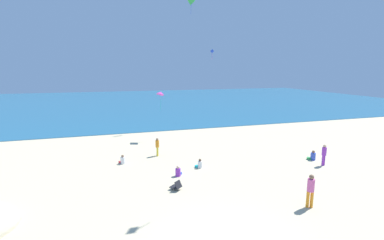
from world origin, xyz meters
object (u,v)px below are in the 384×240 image
(person_4, at_px, (178,172))
(kite_green, at_px, (191,0))
(person_7, at_px, (123,160))
(beach_chair_mid_beach, at_px, (176,186))
(kite_blue, at_px, (212,52))
(person_2, at_px, (311,189))
(kite_magenta, at_px, (161,93))
(person_1, at_px, (312,156))
(person_3, at_px, (200,164))
(person_6, at_px, (157,146))
(person_5, at_px, (324,154))

(person_4, distance_m, kite_green, 21.97)
(person_7, bearing_deg, beach_chair_mid_beach, 175.08)
(beach_chair_mid_beach, bearing_deg, person_7, -13.69)
(kite_blue, bearing_deg, person_7, -129.91)
(person_2, relative_size, person_7, 2.56)
(kite_green, bearing_deg, kite_magenta, -130.43)
(person_1, bearing_deg, person_3, 37.98)
(person_6, relative_size, kite_magenta, 0.75)
(person_7, xyz_separation_m, kite_blue, (12.89, 15.41, 9.07))
(person_1, height_order, kite_blue, kite_blue)
(beach_chair_mid_beach, bearing_deg, person_6, -40.74)
(person_4, bearing_deg, beach_chair_mid_beach, -160.82)
(person_5, relative_size, person_6, 1.07)
(beach_chair_mid_beach, distance_m, person_5, 11.30)
(person_3, height_order, kite_magenta, kite_magenta)
(person_5, height_order, kite_blue, kite_blue)
(person_5, bearing_deg, beach_chair_mid_beach, 77.92)
(person_4, bearing_deg, person_1, -53.55)
(person_6, bearing_deg, person_3, -55.79)
(kite_blue, bearing_deg, person_5, -86.63)
(person_3, relative_size, person_4, 0.94)
(person_1, height_order, person_4, person_1)
(person_2, xyz_separation_m, kite_green, (0.05, 21.43, 13.83))
(person_5, relative_size, kite_green, 0.73)
(person_1, distance_m, kite_blue, 20.87)
(person_7, xyz_separation_m, kite_magenta, (4.14, 6.42, 4.36))
(person_3, distance_m, kite_green, 20.89)
(person_2, distance_m, person_7, 12.95)
(kite_blue, bearing_deg, person_4, -116.61)
(person_1, relative_size, person_3, 1.15)
(beach_chair_mid_beach, distance_m, kite_blue, 24.92)
(beach_chair_mid_beach, distance_m, person_7, 6.19)
(kite_green, bearing_deg, beach_chair_mid_beach, -109.13)
(person_7, height_order, kite_green, kite_green)
(person_6, height_order, kite_green, kite_green)
(kite_magenta, bearing_deg, person_4, -94.14)
(person_2, relative_size, kite_blue, 1.31)
(person_2, distance_m, person_6, 12.13)
(person_2, distance_m, person_4, 8.08)
(person_3, relative_size, person_5, 0.43)
(person_5, distance_m, kite_blue, 21.76)
(person_7, relative_size, kite_green, 0.32)
(person_4, bearing_deg, person_7, 80.27)
(person_4, height_order, kite_blue, kite_blue)
(person_5, xyz_separation_m, kite_blue, (-1.18, 20.03, 8.41))
(person_4, xyz_separation_m, kite_green, (5.47, 15.49, 14.58))
(person_5, bearing_deg, kite_magenta, 25.38)
(kite_green, xyz_separation_m, kite_blue, (3.99, 3.40, -5.53))
(person_4, bearing_deg, kite_magenta, 31.63)
(kite_green, relative_size, kite_blue, 1.62)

